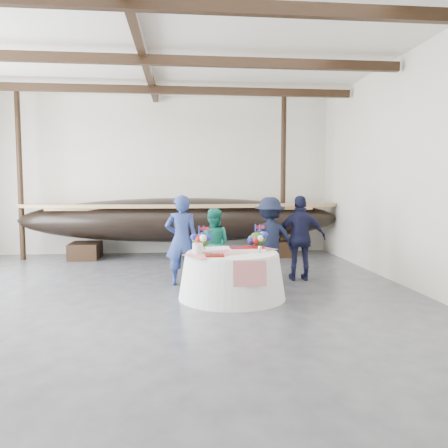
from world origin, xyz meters
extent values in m
cube|color=#3D3D42|center=(0.00, 0.00, 0.00)|extent=(10.00, 12.00, 0.01)
cube|color=silver|center=(0.00, 6.00, 2.25)|extent=(10.00, 0.02, 4.50)
cube|color=silver|center=(5.00, 0.00, 2.25)|extent=(0.02, 12.00, 4.50)
cube|color=white|center=(0.00, 0.00, 4.50)|extent=(10.00, 12.00, 0.01)
cube|color=black|center=(0.00, -1.00, 4.25)|extent=(9.80, 0.12, 0.18)
cube|color=black|center=(0.00, 1.50, 4.25)|extent=(9.80, 0.12, 0.18)
cube|color=black|center=(0.00, 4.00, 4.25)|extent=(9.80, 0.12, 0.18)
cube|color=black|center=(0.00, 0.00, 4.38)|extent=(0.15, 11.76, 0.15)
cylinder|color=black|center=(-3.50, 5.10, 2.25)|extent=(0.14, 0.14, 4.50)
cylinder|color=black|center=(3.50, 5.10, 2.25)|extent=(0.14, 0.14, 4.50)
cube|color=black|center=(-1.89, 5.10, 0.22)|extent=(0.76, 0.98, 0.43)
cube|color=black|center=(3.31, 5.10, 0.22)|extent=(0.76, 0.98, 0.43)
ellipsoid|color=black|center=(0.71, 5.10, 1.03)|extent=(8.68, 1.74, 1.19)
cube|color=#9E7A4C|center=(0.71, 5.10, 1.36)|extent=(6.94, 1.14, 0.07)
cone|color=white|center=(1.55, 0.66, 0.39)|extent=(1.87, 1.87, 0.77)
cylinder|color=white|center=(1.55, 0.66, 0.78)|extent=(1.58, 1.58, 0.04)
cube|color=red|center=(1.55, 0.66, 0.80)|extent=(1.75, 1.39, 0.01)
cube|color=white|center=(1.82, 0.70, 0.84)|extent=(0.60, 0.40, 0.07)
cylinder|color=white|center=(0.95, 0.51, 0.89)|extent=(0.18, 0.18, 0.18)
cylinder|color=white|center=(1.02, 0.98, 0.91)|extent=(0.18, 0.18, 0.22)
cube|color=maroon|center=(1.21, 0.24, 0.82)|extent=(0.30, 0.24, 0.03)
cone|color=silver|center=(2.02, 0.54, 0.86)|extent=(0.09, 0.09, 0.12)
imported|color=navy|center=(0.68, 1.74, 0.89)|extent=(0.67, 0.45, 1.78)
imported|color=#1A876F|center=(1.32, 2.06, 0.75)|extent=(0.84, 0.72, 1.50)
imported|color=black|center=(2.48, 1.93, 0.86)|extent=(1.19, 0.78, 1.72)
imported|color=black|center=(3.13, 1.93, 0.88)|extent=(1.06, 0.51, 1.76)
camera|label=1|loc=(0.66, -6.81, 1.95)|focal=35.00mm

